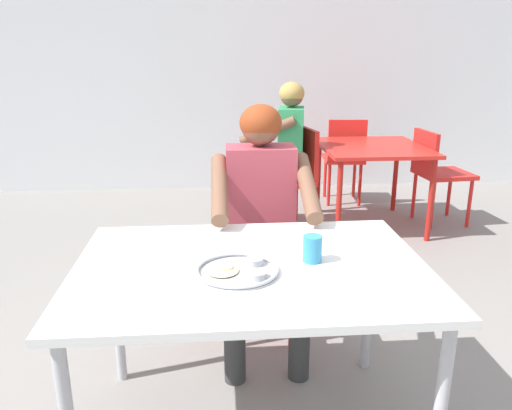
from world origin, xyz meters
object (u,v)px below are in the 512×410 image
object	(u,v)px
diner_foreground	(262,209)
table_foreground	(251,281)
chair_foreground	(258,237)
chair_red_left	(294,172)
drinking_cup	(312,248)
chair_red_right	(436,169)
thali_tray	(238,270)
table_background_red	(372,155)
chair_red_far	(345,155)
patron_background	(280,144)

from	to	relation	value
diner_foreground	table_foreground	bearing A→B (deg)	-98.83
chair_foreground	chair_red_left	distance (m)	1.64
drinking_cup	chair_foreground	world-z (taller)	chair_foreground
chair_red_right	thali_tray	bearing A→B (deg)	-126.16
table_background_red	table_foreground	bearing A→B (deg)	-116.38
table_foreground	chair_red_right	bearing A→B (deg)	53.81
table_foreground	diner_foreground	size ratio (longest dim) A/B	1.04
table_background_red	chair_red_left	world-z (taller)	chair_red_left
chair_red_far	chair_red_right	bearing A→B (deg)	-44.99
chair_foreground	table_background_red	xyz separation A→B (m)	(1.10, 1.56, 0.12)
table_foreground	drinking_cup	distance (m)	0.26
thali_tray	chair_foreground	bearing A→B (deg)	80.86
chair_foreground	patron_background	bearing A→B (deg)	78.66
chair_red_right	patron_background	world-z (taller)	patron_background
chair_red_right	patron_background	bearing A→B (deg)	-179.83
chair_red_far	patron_background	bearing A→B (deg)	-137.96
table_foreground	diner_foreground	xyz separation A→B (m)	(0.10, 0.64, 0.07)
chair_red_left	chair_foreground	bearing A→B (deg)	-105.57
diner_foreground	patron_background	size ratio (longest dim) A/B	1.00
table_background_red	chair_red_left	size ratio (longest dim) A/B	1.09
chair_foreground	thali_tray	bearing A→B (deg)	-99.14
thali_tray	chair_red_right	xyz separation A→B (m)	(1.84, 2.52, -0.26)
diner_foreground	chair_red_far	size ratio (longest dim) A/B	1.45
table_foreground	patron_background	distance (m)	2.48
table_foreground	chair_red_left	size ratio (longest dim) A/B	1.50
drinking_cup	patron_background	xyz separation A→B (m)	(0.19, 2.43, -0.05)
chair_red_left	chair_red_far	world-z (taller)	chair_red_left
drinking_cup	table_background_red	bearing A→B (deg)	68.02
chair_red_far	chair_red_left	bearing A→B (deg)	-132.83
chair_red_left	patron_background	distance (m)	0.28
patron_background	chair_red_right	bearing A→B (deg)	0.17
diner_foreground	table_background_red	size ratio (longest dim) A/B	1.32
chair_foreground	chair_red_far	distance (m)	2.46
chair_red_left	drinking_cup	bearing A→B (deg)	-97.31
chair_foreground	chair_red_left	xyz separation A→B (m)	(0.44, 1.58, -0.02)
chair_red_left	patron_background	xyz separation A→B (m)	(-0.12, -0.01, 0.25)
table_foreground	patron_background	bearing A→B (deg)	80.32
table_background_red	patron_background	distance (m)	0.79
thali_tray	table_foreground	bearing A→B (deg)	54.86
diner_foreground	chair_red_right	bearing A→B (deg)	46.89
chair_red_left	patron_background	world-z (taller)	patron_background
chair_red_right	table_background_red	bearing A→B (deg)	-178.03
thali_tray	chair_red_right	world-z (taller)	chair_red_right
drinking_cup	chair_red_left	xyz separation A→B (m)	(0.31, 2.44, -0.30)
chair_red_right	chair_red_far	distance (m)	0.92
drinking_cup	diner_foreground	size ratio (longest dim) A/B	0.08
diner_foreground	chair_red_right	distance (m)	2.49
table_foreground	chair_red_left	world-z (taller)	chair_red_left
chair_foreground	patron_background	size ratio (longest dim) A/B	0.71
diner_foreground	table_background_red	bearing A→B (deg)	58.27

